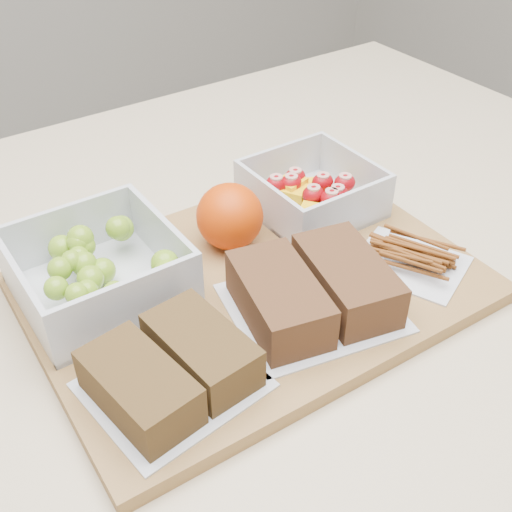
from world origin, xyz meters
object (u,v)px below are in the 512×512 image
at_px(sandwich_bag_left, 171,369).
at_px(pretzel_bag, 411,255).
at_px(grape_container, 99,269).
at_px(fruit_container, 312,194).
at_px(sandwich_bag_center, 313,290).
at_px(cutting_board, 255,287).
at_px(orange, 230,216).

relative_size(sandwich_bag_left, pretzel_bag, 1.09).
height_order(grape_container, pretzel_bag, grape_container).
relative_size(fruit_container, sandwich_bag_center, 0.74).
relative_size(cutting_board, pretzel_bag, 3.19).
bearing_deg(orange, fruit_container, 1.99).
xyz_separation_m(cutting_board, orange, (0.01, 0.06, 0.04)).
bearing_deg(orange, cutting_board, -101.56).
relative_size(grape_container, fruit_container, 1.14).
distance_m(cutting_board, sandwich_bag_center, 0.07).
distance_m(fruit_container, sandwich_bag_center, 0.17).
bearing_deg(sandwich_bag_left, sandwich_bag_center, 3.59).
xyz_separation_m(grape_container, orange, (0.14, -0.01, 0.01)).
xyz_separation_m(orange, sandwich_bag_left, (-0.14, -0.14, -0.01)).
bearing_deg(cutting_board, orange, 79.68).
bearing_deg(sandwich_bag_left, pretzel_bag, 1.24).
bearing_deg(fruit_container, grape_container, 179.47).
distance_m(cutting_board, pretzel_bag, 0.16).
relative_size(grape_container, pretzel_bag, 1.10).
bearing_deg(orange, sandwich_bag_center, -86.57).
distance_m(grape_container, sandwich_bag_left, 0.14).
bearing_deg(cutting_board, pretzel_bag, -23.83).
xyz_separation_m(orange, sandwich_bag_center, (0.01, -0.13, -0.01)).
distance_m(orange, sandwich_bag_center, 0.13).
distance_m(fruit_container, pretzel_bag, 0.14).
xyz_separation_m(fruit_container, sandwich_bag_center, (-0.10, -0.13, 0.00)).
bearing_deg(sandwich_bag_center, sandwich_bag_left, -176.41).
distance_m(sandwich_bag_left, sandwich_bag_center, 0.15).
xyz_separation_m(fruit_container, pretzel_bag, (0.02, -0.14, -0.01)).
height_order(orange, pretzel_bag, orange).
height_order(grape_container, sandwich_bag_left, grape_container).
height_order(sandwich_bag_center, pretzel_bag, sandwich_bag_center).
bearing_deg(grape_container, pretzel_bag, -26.98).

